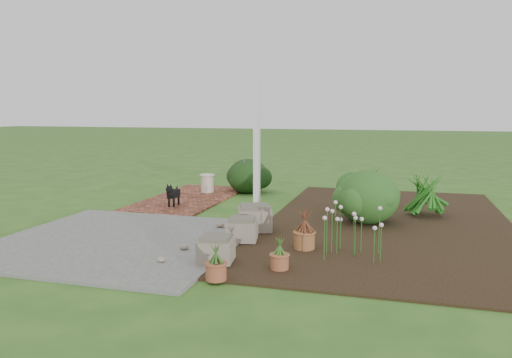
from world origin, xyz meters
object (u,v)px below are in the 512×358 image
(stone_trough_near, at_px, (216,250))
(black_dog, at_px, (173,193))
(cream_ceramic_urn, at_px, (207,183))
(evergreen_shrub, at_px, (367,196))

(stone_trough_near, height_order, black_dog, black_dog)
(stone_trough_near, height_order, cream_ceramic_urn, cream_ceramic_urn)
(black_dog, height_order, evergreen_shrub, evergreen_shrub)
(stone_trough_near, distance_m, cream_ceramic_urn, 5.32)
(black_dog, bearing_deg, evergreen_shrub, -6.97)
(cream_ceramic_urn, bearing_deg, black_dog, -90.67)
(stone_trough_near, distance_m, black_dog, 3.77)
(black_dog, height_order, cream_ceramic_urn, black_dog)
(stone_trough_near, xyz_separation_m, evergreen_shrub, (1.66, 2.83, 0.30))
(black_dog, bearing_deg, cream_ceramic_urn, 87.01)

